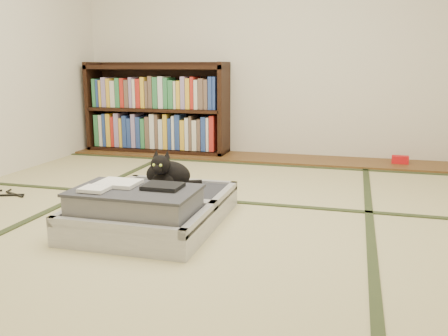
# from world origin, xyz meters

# --- Properties ---
(floor) EXTENTS (4.50, 4.50, 0.00)m
(floor) POSITION_xyz_m (0.00, 0.00, 0.00)
(floor) COLOR tan
(floor) RESTS_ON ground
(wood_strip) EXTENTS (4.00, 0.50, 0.02)m
(wood_strip) POSITION_xyz_m (0.00, 2.00, 0.01)
(wood_strip) COLOR brown
(wood_strip) RESTS_ON ground
(red_item) EXTENTS (0.15, 0.10, 0.07)m
(red_item) POSITION_xyz_m (1.31, 2.03, 0.06)
(red_item) COLOR red
(red_item) RESTS_ON wood_strip
(tatami_borders) EXTENTS (4.00, 4.50, 0.01)m
(tatami_borders) POSITION_xyz_m (0.00, 0.49, 0.00)
(tatami_borders) COLOR #2D381E
(tatami_borders) RESTS_ON ground
(bookcase) EXTENTS (1.53, 0.35, 0.99)m
(bookcase) POSITION_xyz_m (-1.17, 2.07, 0.45)
(bookcase) COLOR black
(bookcase) RESTS_ON wood_strip
(suitcase) EXTENTS (0.76, 1.01, 0.30)m
(suitcase) POSITION_xyz_m (-0.24, -0.20, 0.11)
(suitcase) COLOR #B7B7BD
(suitcase) RESTS_ON floor
(cat) EXTENTS (0.34, 0.34, 0.27)m
(cat) POSITION_xyz_m (-0.26, 0.09, 0.25)
(cat) COLOR black
(cat) RESTS_ON suitcase
(cable_coil) EXTENTS (0.11, 0.11, 0.03)m
(cable_coil) POSITION_xyz_m (-0.08, 0.12, 0.16)
(cable_coil) COLOR white
(cable_coil) RESTS_ON suitcase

